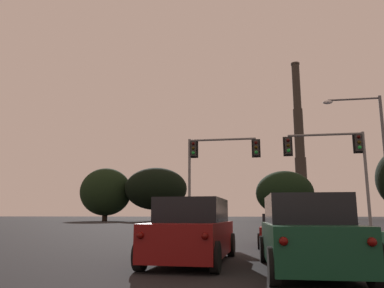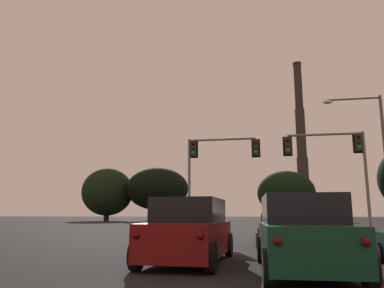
{
  "view_description": "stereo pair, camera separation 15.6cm",
  "coord_description": "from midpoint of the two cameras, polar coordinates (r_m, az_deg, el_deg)",
  "views": [
    {
      "loc": [
        -1.21,
        -2.35,
        1.38
      ],
      "look_at": [
        -5.76,
        24.69,
        6.58
      ],
      "focal_mm": 35.0,
      "sensor_mm": 36.0,
      "label": 1
    },
    {
      "loc": [
        -1.06,
        -2.32,
        1.38
      ],
      "look_at": [
        -5.76,
        24.69,
        6.58
      ],
      "focal_mm": 35.0,
      "sensor_mm": 36.0,
      "label": 2
    }
  ],
  "objects": [
    {
      "name": "treeline_left_mid",
      "position": [
        88.29,
        -12.73,
        -7.13
      ],
      "size": [
        11.69,
        10.52,
        11.93
      ],
      "color": "black",
      "rests_on": "ground_plane"
    },
    {
      "name": "street_lamp",
      "position": [
        26.53,
        26.29,
        -0.57
      ],
      "size": [
        3.68,
        0.36,
        9.02
      ],
      "color": "#56565B",
      "rests_on": "ground_plane"
    },
    {
      "name": "treeline_far_right",
      "position": [
        92.13,
        -4.41,
        -7.04
      ],
      "size": [
        9.36,
        8.43,
        12.35
      ],
      "color": "black",
      "rests_on": "ground_plane"
    },
    {
      "name": "treeline_right_mid",
      "position": [
        83.55,
        -5.25,
        -6.82
      ],
      "size": [
        13.75,
        12.37,
        11.67
      ],
      "color": "black",
      "rests_on": "ground_plane"
    },
    {
      "name": "smokestack",
      "position": [
        155.0,
        16.44,
        -1.58
      ],
      "size": [
        7.04,
        7.04,
        63.65
      ],
      "color": "#2B2722",
      "rests_on": "ground_plane"
    },
    {
      "name": "sedan_center_lane_front",
      "position": [
        17.9,
        13.57,
        -12.72
      ],
      "size": [
        2.2,
        4.78,
        1.43
      ],
      "rotation": [
        0.0,
        0.0,
        -0.05
      ],
      "color": "maroon",
      "rests_on": "ground_plane"
    },
    {
      "name": "traffic_light_overhead_right",
      "position": [
        24.33,
        21.5,
        -1.85
      ],
      "size": [
        4.93,
        0.5,
        6.34
      ],
      "color": "slate",
      "rests_on": "ground_plane"
    },
    {
      "name": "treeline_far_left",
      "position": [
        85.86,
        14.2,
        -7.25
      ],
      "size": [
        12.6,
        11.34,
        11.0
      ],
      "color": "black",
      "rests_on": "ground_plane"
    },
    {
      "name": "suv_center_lane_second",
      "position": [
        9.88,
        16.82,
        -13.07
      ],
      "size": [
        2.24,
        4.96,
        1.86
      ],
      "rotation": [
        0.0,
        0.0,
        0.03
      ],
      "color": "#0F3823",
      "rests_on": "ground_plane"
    },
    {
      "name": "suv_left_lane_second",
      "position": [
        11.39,
        0.06,
        -13.15
      ],
      "size": [
        2.26,
        4.96,
        1.86
      ],
      "rotation": [
        0.0,
        0.0,
        -0.04
      ],
      "color": "maroon",
      "rests_on": "ground_plane"
    },
    {
      "name": "traffic_light_overhead_left",
      "position": [
        25.29,
        3.21,
        -2.61
      ],
      "size": [
        5.0,
        0.5,
        6.51
      ],
      "color": "slate",
      "rests_on": "ground_plane"
    }
  ]
}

